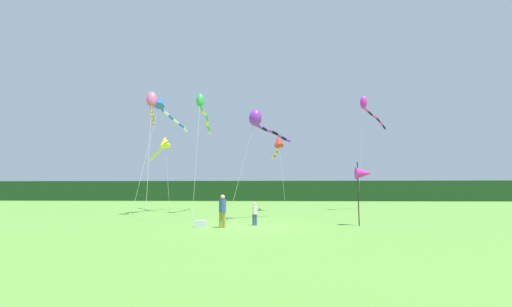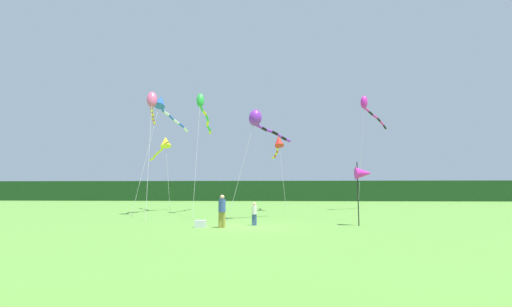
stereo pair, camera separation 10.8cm
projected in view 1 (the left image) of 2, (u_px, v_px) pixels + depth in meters
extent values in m
plane|color=#5B9338|center=(250.00, 227.00, 18.63)|extent=(120.00, 120.00, 0.00)
cube|color=#193D19|center=(267.00, 191.00, 63.51)|extent=(108.00, 3.45, 3.67)
cylinder|color=olive|center=(221.00, 220.00, 18.09)|extent=(0.17, 0.17, 0.83)
cylinder|color=olive|center=(224.00, 220.00, 18.08)|extent=(0.17, 0.17, 0.83)
cylinder|color=#334C8C|center=(223.00, 206.00, 18.17)|extent=(0.38, 0.38, 0.66)
sphere|color=tan|center=(223.00, 197.00, 18.22)|extent=(0.24, 0.24, 0.24)
cylinder|color=#334C8C|center=(253.00, 220.00, 19.29)|extent=(0.13, 0.13, 0.62)
cylinder|color=#334C8C|center=(256.00, 220.00, 19.28)|extent=(0.13, 0.13, 0.62)
cylinder|color=silver|center=(255.00, 210.00, 19.34)|extent=(0.29, 0.29, 0.49)
sphere|color=tan|center=(255.00, 204.00, 19.38)|extent=(0.18, 0.18, 0.18)
cube|color=silver|center=(201.00, 224.00, 18.22)|extent=(0.59, 0.43, 0.38)
cylinder|color=black|center=(358.00, 194.00, 19.25)|extent=(0.06, 0.06, 3.59)
cone|color=#E026B2|center=(364.00, 173.00, 19.36)|extent=(0.90, 0.70, 0.70)
cylinder|color=#B2B2B2|center=(149.00, 153.00, 24.57)|extent=(1.63, 4.72, 9.28)
ellipsoid|color=#E5598C|center=(152.00, 99.00, 27.45)|extent=(1.12, 1.29, 1.55)
cylinder|color=#E5598C|center=(151.00, 107.00, 27.54)|extent=(0.36, 0.47, 0.31)
cylinder|color=yellow|center=(151.00, 110.00, 27.87)|extent=(0.28, 0.43, 0.26)
cylinder|color=#E5598C|center=(152.00, 112.00, 28.21)|extent=(0.34, 0.45, 0.29)
cylinder|color=yellow|center=(152.00, 114.00, 28.54)|extent=(0.23, 0.43, 0.30)
cylinder|color=#E5598C|center=(152.00, 116.00, 28.87)|extent=(0.33, 0.47, 0.31)
cylinder|color=yellow|center=(152.00, 118.00, 29.20)|extent=(0.31, 0.42, 0.24)
cylinder|color=#E5598C|center=(153.00, 120.00, 29.54)|extent=(0.26, 0.45, 0.31)
cylinder|color=yellow|center=(154.00, 122.00, 29.88)|extent=(0.24, 0.44, 0.31)
cylinder|color=#E5598C|center=(154.00, 124.00, 30.21)|extent=(0.37, 0.44, 0.26)
cylinder|color=#B2B2B2|center=(361.00, 155.00, 32.35)|extent=(1.43, 2.01, 10.69)
ellipsoid|color=#E026B2|center=(364.00, 102.00, 33.87)|extent=(1.06, 1.12, 1.43)
cylinder|color=#E026B2|center=(366.00, 109.00, 34.11)|extent=(0.74, 0.81, 0.40)
cylinder|color=black|center=(370.00, 113.00, 34.69)|extent=(0.76, 0.81, 0.44)
cylinder|color=#E026B2|center=(374.00, 116.00, 35.23)|extent=(0.80, 0.76, 0.40)
cylinder|color=black|center=(378.00, 120.00, 35.81)|extent=(0.70, 0.84, 0.40)
cylinder|color=#E026B2|center=(381.00, 123.00, 36.43)|extent=(0.71, 0.85, 0.46)
cylinder|color=black|center=(384.00, 127.00, 37.06)|extent=(0.69, 0.87, 0.48)
cylinder|color=#B2B2B2|center=(167.00, 176.00, 31.51)|extent=(1.16, 1.65, 6.63)
cone|color=yellow|center=(165.00, 142.00, 32.69)|extent=(1.61, 1.67, 1.24)
cylinder|color=yellow|center=(164.00, 147.00, 33.02)|extent=(0.70, 0.86, 0.30)
cylinder|color=yellow|center=(161.00, 149.00, 33.78)|extent=(0.61, 0.91, 0.36)
cylinder|color=yellow|center=(159.00, 152.00, 34.52)|extent=(0.74, 0.85, 0.38)
cylinder|color=yellow|center=(156.00, 154.00, 35.20)|extent=(0.78, 0.84, 0.46)
cylinder|color=yellow|center=(153.00, 157.00, 35.93)|extent=(0.58, 0.92, 0.35)
cylinder|color=yellow|center=(151.00, 159.00, 36.67)|extent=(0.76, 0.82, 0.31)
cylinder|color=#B2B2B2|center=(242.00, 167.00, 22.35)|extent=(1.69, 1.63, 6.96)
ellipsoid|color=purple|center=(255.00, 118.00, 23.47)|extent=(1.39, 1.38, 1.32)
cylinder|color=purple|center=(259.00, 126.00, 23.54)|extent=(0.60, 0.48, 0.37)
cylinder|color=black|center=(264.00, 129.00, 23.86)|extent=(0.47, 0.57, 0.28)
cylinder|color=purple|center=(269.00, 131.00, 24.21)|extent=(0.54, 0.50, 0.25)
cylinder|color=black|center=(274.00, 133.00, 24.51)|extent=(0.56, 0.52, 0.34)
cylinder|color=purple|center=(279.00, 136.00, 24.86)|extent=(0.48, 0.58, 0.32)
cylinder|color=black|center=(283.00, 138.00, 25.23)|extent=(0.53, 0.55, 0.33)
cylinder|color=purple|center=(288.00, 140.00, 25.58)|extent=(0.50, 0.55, 0.27)
cylinder|color=#B2B2B2|center=(282.00, 175.00, 31.30)|extent=(0.62, 2.50, 6.76)
cone|color=red|center=(278.00, 141.00, 32.91)|extent=(1.18, 1.42, 1.36)
cylinder|color=red|center=(278.00, 146.00, 33.16)|extent=(0.32, 0.71, 0.37)
cylinder|color=yellow|center=(277.00, 149.00, 33.78)|extent=(0.22, 0.69, 0.34)
cylinder|color=red|center=(277.00, 151.00, 34.39)|extent=(0.20, 0.68, 0.34)
cylinder|color=yellow|center=(276.00, 153.00, 35.00)|extent=(0.37, 0.72, 0.37)
cylinder|color=red|center=(275.00, 156.00, 35.61)|extent=(0.28, 0.71, 0.36)
cylinder|color=yellow|center=(273.00, 157.00, 36.20)|extent=(0.45, 0.69, 0.28)
cylinder|color=#B2B2B2|center=(147.00, 154.00, 26.95)|extent=(0.39, 4.35, 9.70)
cone|color=blue|center=(160.00, 101.00, 29.61)|extent=(1.10, 1.40, 1.34)
cylinder|color=blue|center=(162.00, 109.00, 29.99)|extent=(0.20, 0.96, 0.47)
cylinder|color=white|center=(166.00, 113.00, 30.85)|extent=(0.39, 0.95, 0.32)
cylinder|color=blue|center=(171.00, 117.00, 31.69)|extent=(0.39, 0.97, 0.45)
cylinder|color=white|center=(176.00, 121.00, 32.51)|extent=(0.48, 0.95, 0.39)
cylinder|color=blue|center=(181.00, 125.00, 33.32)|extent=(0.48, 0.96, 0.41)
cylinder|color=white|center=(185.00, 129.00, 34.15)|extent=(0.32, 0.98, 0.48)
cylinder|color=#B2B2B2|center=(197.00, 153.00, 26.54)|extent=(0.60, 4.43, 9.69)
ellipsoid|color=green|center=(200.00, 100.00, 29.26)|extent=(0.76, 0.99, 1.41)
cylinder|color=green|center=(201.00, 108.00, 29.68)|extent=(0.21, 1.00, 0.36)
cylinder|color=yellow|center=(204.00, 113.00, 30.61)|extent=(0.29, 1.01, 0.35)
cylinder|color=green|center=(207.00, 118.00, 31.54)|extent=(0.21, 1.03, 0.52)
cylinder|color=yellow|center=(207.00, 123.00, 32.45)|extent=(0.46, 1.04, 0.51)
cylinder|color=green|center=(208.00, 128.00, 33.35)|extent=(0.30, 1.04, 0.49)
cylinder|color=yellow|center=(210.00, 132.00, 34.28)|extent=(0.37, 1.01, 0.34)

